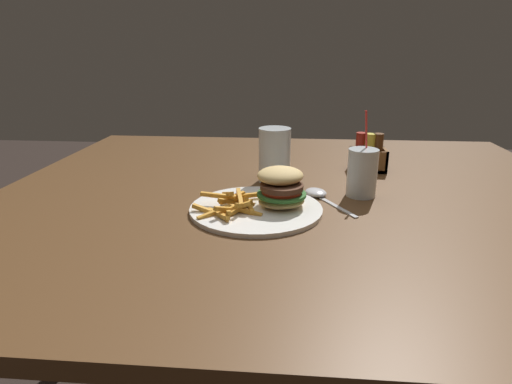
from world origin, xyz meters
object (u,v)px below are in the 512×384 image
object	(u,v)px
juice_glass	(362,174)
spoon	(317,193)
meal_plate_near	(265,199)
beer_glass	(275,156)
condiment_caddy	(368,156)

from	to	relation	value
juice_glass	spoon	world-z (taller)	juice_glass
meal_plate_near	beer_glass	distance (m)	0.23
juice_glass	condiment_caddy	distance (m)	0.24
spoon	condiment_caddy	xyz separation A→B (m)	(0.16, 0.25, 0.03)
spoon	condiment_caddy	world-z (taller)	condiment_caddy
spoon	juice_glass	bearing A→B (deg)	-110.86
meal_plate_near	beer_glass	xyz separation A→B (m)	(0.01, 0.22, 0.04)
meal_plate_near	condiment_caddy	size ratio (longest dim) A/B	2.65
spoon	meal_plate_near	bearing A→B (deg)	101.58
beer_glass	meal_plate_near	bearing A→B (deg)	-92.50
meal_plate_near	spoon	xyz separation A→B (m)	(0.12, 0.11, -0.02)
condiment_caddy	juice_glass	bearing A→B (deg)	-102.99
meal_plate_near	juice_glass	size ratio (longest dim) A/B	1.43
meal_plate_near	beer_glass	world-z (taller)	beer_glass
beer_glass	spoon	bearing A→B (deg)	-46.49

